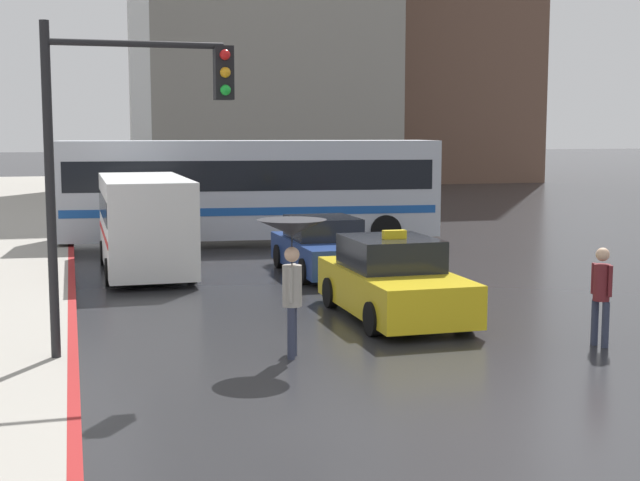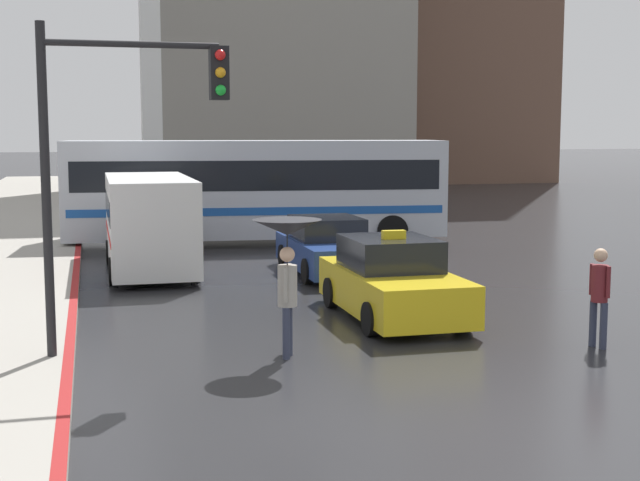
# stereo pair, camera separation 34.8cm
# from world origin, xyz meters

# --- Properties ---
(ground_plane) EXTENTS (300.00, 300.00, 0.00)m
(ground_plane) POSITION_xyz_m (0.00, 0.00, 0.00)
(ground_plane) COLOR #262628
(taxi) EXTENTS (1.91, 4.22, 1.67)m
(taxi) POSITION_xyz_m (1.67, 5.80, 0.69)
(taxi) COLOR gold
(taxi) RESTS_ON ground_plane
(sedan_red) EXTENTS (1.91, 4.23, 1.40)m
(sedan_red) POSITION_xyz_m (1.86, 11.21, 0.64)
(sedan_red) COLOR navy
(sedan_red) RESTS_ON ground_plane
(ambulance_van) EXTENTS (2.10, 5.66, 2.38)m
(ambulance_van) POSITION_xyz_m (-2.40, 12.63, 1.32)
(ambulance_van) COLOR silver
(ambulance_van) RESTS_ON ground_plane
(city_bus) EXTENTS (11.84, 3.66, 3.23)m
(city_bus) POSITION_xyz_m (1.22, 17.50, 1.80)
(city_bus) COLOR #B2B7C1
(city_bus) RESTS_ON ground_plane
(pedestrian_with_umbrella) EXTENTS (1.08, 1.08, 2.17)m
(pedestrian_with_umbrella) POSITION_xyz_m (-0.89, 3.39, 1.76)
(pedestrian_with_umbrella) COLOR #2D3347
(pedestrian_with_umbrella) RESTS_ON ground_plane
(pedestrian_man) EXTENTS (0.33, 0.42, 1.64)m
(pedestrian_man) POSITION_xyz_m (4.15, 2.73, 0.94)
(pedestrian_man) COLOR #2D3347
(pedestrian_man) RESTS_ON ground_plane
(traffic_light) EXTENTS (2.78, 0.38, 5.09)m
(traffic_light) POSITION_xyz_m (-3.31, 3.68, 3.51)
(traffic_light) COLOR black
(traffic_light) RESTS_ON ground_plane
(monument_cross) EXTENTS (7.14, 0.90, 16.22)m
(monument_cross) POSITION_xyz_m (-0.98, 31.80, 9.20)
(monument_cross) COLOR white
(monument_cross) RESTS_ON ground_plane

